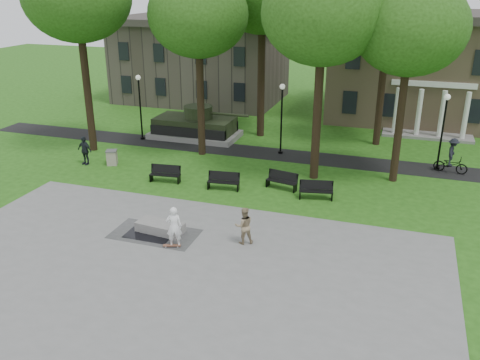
% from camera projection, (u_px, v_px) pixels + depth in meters
% --- Properties ---
extents(ground, '(120.00, 120.00, 0.00)m').
position_uv_depth(ground, '(206.00, 231.00, 23.77)').
color(ground, '#215012').
rests_on(ground, ground).
extents(plaza, '(22.00, 16.00, 0.02)m').
position_uv_depth(plaza, '(157.00, 288.00, 19.35)').
color(plaza, gray).
rests_on(plaza, ground).
extents(footpath, '(44.00, 2.60, 0.01)m').
position_uv_depth(footpath, '(272.00, 154.00, 34.36)').
color(footpath, black).
rests_on(footpath, ground).
extents(building_right, '(17.00, 12.00, 8.60)m').
position_uv_depth(building_right, '(433.00, 66.00, 42.20)').
color(building_right, '#9E8460').
rests_on(building_right, ground).
extents(building_left, '(15.00, 10.00, 7.20)m').
position_uv_depth(building_left, '(202.00, 62.00, 49.07)').
color(building_left, '#4C443D').
rests_on(building_left, ground).
extents(tree_1, '(6.20, 6.20, 11.63)m').
position_uv_depth(tree_1, '(198.00, 15.00, 31.08)').
color(tree_1, black).
rests_on(tree_1, ground).
extents(tree_2, '(6.60, 6.60, 12.16)m').
position_uv_depth(tree_2, '(323.00, 14.00, 26.83)').
color(tree_2, black).
rests_on(tree_2, ground).
extents(tree_3, '(6.00, 6.00, 11.19)m').
position_uv_depth(tree_3, '(411.00, 28.00, 26.66)').
color(tree_3, black).
rests_on(tree_3, ground).
extents(tree_5, '(6.40, 6.40, 12.44)m').
position_uv_depth(tree_5, '(390.00, 2.00, 32.89)').
color(tree_5, black).
rests_on(tree_5, ground).
extents(lamp_left, '(0.36, 0.36, 4.73)m').
position_uv_depth(lamp_left, '(140.00, 102.00, 36.54)').
color(lamp_left, black).
rests_on(lamp_left, ground).
extents(lamp_mid, '(0.36, 0.36, 4.73)m').
position_uv_depth(lamp_mid, '(282.00, 113.00, 33.46)').
color(lamp_mid, black).
rests_on(lamp_mid, ground).
extents(lamp_right, '(0.36, 0.36, 4.73)m').
position_uv_depth(lamp_right, '(443.00, 126.00, 30.53)').
color(lamp_right, black).
rests_on(lamp_right, ground).
extents(tank_monument, '(7.45, 3.40, 2.40)m').
position_uv_depth(tank_monument, '(195.00, 126.00, 37.71)').
color(tank_monument, gray).
rests_on(tank_monument, ground).
extents(puddle, '(2.20, 1.20, 0.00)m').
position_uv_depth(puddle, '(149.00, 235.00, 23.36)').
color(puddle, black).
rests_on(puddle, plaza).
extents(concrete_block, '(2.29, 1.22, 0.45)m').
position_uv_depth(concrete_block, '(160.00, 227.00, 23.64)').
color(concrete_block, gray).
rests_on(concrete_block, plaza).
extents(skateboard, '(0.80, 0.44, 0.07)m').
position_uv_depth(skateboard, '(172.00, 246.00, 22.35)').
color(skateboard, brown).
rests_on(skateboard, plaza).
extents(skateboarder, '(0.80, 0.67, 1.88)m').
position_uv_depth(skateboarder, '(174.00, 227.00, 22.09)').
color(skateboarder, white).
rests_on(skateboarder, plaza).
extents(friend_watching, '(1.04, 0.98, 1.71)m').
position_uv_depth(friend_watching, '(244.00, 226.00, 22.37)').
color(friend_watching, '#988462').
rests_on(friend_watching, plaza).
extents(pedestrian_walker, '(1.14, 0.63, 1.84)m').
position_uv_depth(pedestrian_walker, '(85.00, 150.00, 32.12)').
color(pedestrian_walker, '#1F252A').
rests_on(pedestrian_walker, ground).
extents(cyclist, '(2.05, 1.20, 2.17)m').
position_uv_depth(cyclist, '(452.00, 159.00, 30.71)').
color(cyclist, black).
rests_on(cyclist, ground).
extents(park_bench_0, '(1.84, 0.71, 1.00)m').
position_uv_depth(park_bench_0, '(166.00, 173.00, 29.45)').
color(park_bench_0, black).
rests_on(park_bench_0, ground).
extents(park_bench_1, '(1.84, 0.74, 1.00)m').
position_uv_depth(park_bench_1, '(224.00, 180.00, 28.39)').
color(park_bench_1, black).
rests_on(park_bench_1, ground).
extents(park_bench_2, '(1.85, 0.88, 1.00)m').
position_uv_depth(park_bench_2, '(282.00, 180.00, 28.48)').
color(park_bench_2, black).
rests_on(park_bench_2, ground).
extents(park_bench_3, '(1.85, 0.86, 1.00)m').
position_uv_depth(park_bench_3, '(316.00, 189.00, 27.16)').
color(park_bench_3, black).
rests_on(park_bench_3, ground).
extents(trash_bin, '(0.86, 0.86, 0.96)m').
position_uv_depth(trash_bin, '(112.00, 157.00, 32.19)').
color(trash_bin, '#9D9582').
rests_on(trash_bin, ground).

